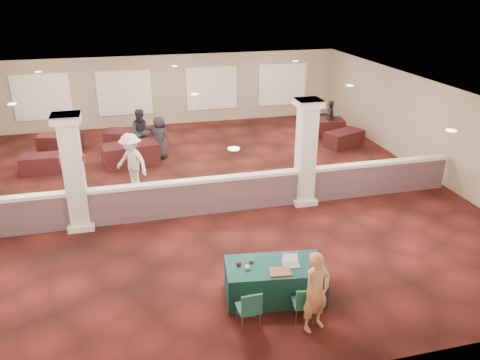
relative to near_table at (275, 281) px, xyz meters
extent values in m
plane|color=#4F1713|center=(-0.71, 5.73, -0.40)|extent=(16.00, 16.00, 0.00)
cube|color=gray|center=(-0.71, 13.73, 1.20)|extent=(16.00, 0.04, 3.20)
cube|color=gray|center=(-0.71, -2.27, 1.20)|extent=(16.00, 0.04, 3.20)
cube|color=gray|center=(7.29, 5.73, 1.20)|extent=(0.04, 16.00, 3.20)
cube|color=silver|center=(-0.71, 5.73, 2.80)|extent=(16.00, 16.00, 0.02)
cube|color=brown|center=(-0.71, 4.23, 0.10)|extent=(15.60, 0.20, 1.00)
cube|color=silver|center=(-0.71, 4.23, 0.65)|extent=(15.60, 0.28, 0.10)
cube|color=silver|center=(-4.21, 4.23, 1.20)|extent=(0.50, 0.50, 3.20)
cube|color=silver|center=(-4.21, 4.23, -0.32)|extent=(0.70, 0.70, 0.16)
cube|color=silver|center=(-4.21, 4.23, 2.70)|extent=(0.72, 0.72, 0.20)
cube|color=silver|center=(2.29, 4.23, 1.20)|extent=(0.50, 0.50, 3.20)
cube|color=silver|center=(2.29, 4.23, -0.32)|extent=(0.70, 0.70, 0.16)
cube|color=silver|center=(2.29, 4.23, 2.70)|extent=(0.72, 0.72, 0.20)
cylinder|color=brown|center=(-4.49, 4.23, 1.60)|extent=(0.12, 0.12, 0.18)
cylinder|color=white|center=(-4.49, 4.23, 1.60)|extent=(0.09, 0.09, 0.10)
cylinder|color=brown|center=(-3.93, 4.23, 1.60)|extent=(0.12, 0.12, 0.18)
cylinder|color=white|center=(-3.93, 4.23, 1.60)|extent=(0.09, 0.09, 0.10)
cube|color=#0D312D|center=(0.00, 0.00, 0.00)|extent=(2.19, 1.31, 0.79)
cube|color=#1E574F|center=(0.33, -0.84, 0.01)|extent=(0.47, 0.47, 0.05)
cube|color=#1E574F|center=(0.30, -1.03, 0.23)|extent=(0.40, 0.10, 0.40)
cylinder|color=gray|center=(0.13, -0.98, -0.21)|extent=(0.02, 0.02, 0.38)
cylinder|color=gray|center=(0.47, -1.04, -0.21)|extent=(0.02, 0.02, 0.38)
cylinder|color=gray|center=(0.18, -0.65, -0.21)|extent=(0.02, 0.02, 0.38)
cylinder|color=gray|center=(0.52, -0.70, -0.21)|extent=(0.02, 0.02, 0.38)
cube|color=#1E574F|center=(-0.78, -0.76, 0.03)|extent=(0.45, 0.45, 0.06)
cube|color=#1E574F|center=(-0.77, -0.96, 0.26)|extent=(0.42, 0.06, 0.41)
cylinder|color=gray|center=(-0.95, -0.94, -0.20)|extent=(0.02, 0.02, 0.39)
cylinder|color=gray|center=(-0.59, -0.93, -0.20)|extent=(0.02, 0.02, 0.39)
cylinder|color=gray|center=(-0.96, -0.59, -0.20)|extent=(0.02, 0.02, 0.39)
cylinder|color=gray|center=(-0.61, -0.57, -0.20)|extent=(0.02, 0.02, 0.39)
imported|color=#E38D62|center=(0.45, -1.12, 0.44)|extent=(0.70, 0.59, 1.67)
cube|color=black|center=(-5.68, 8.73, -0.08)|extent=(1.59, 0.81, 0.64)
cube|color=black|center=(-2.71, 8.73, 0.01)|extent=(2.12, 1.29, 0.81)
cube|color=black|center=(5.79, 8.73, -0.07)|extent=(1.78, 1.33, 0.65)
cube|color=black|center=(-5.37, 11.00, -0.07)|extent=(1.76, 1.12, 0.66)
cube|color=black|center=(-2.71, 10.62, -0.03)|extent=(2.02, 1.51, 0.74)
cube|color=black|center=(5.47, 10.28, -0.02)|extent=(1.97, 1.21, 0.75)
imported|color=black|center=(-2.21, 9.73, 0.51)|extent=(0.89, 0.53, 1.81)
imported|color=silver|center=(-2.71, 6.51, 0.54)|extent=(1.24, 1.25, 1.88)
imported|color=black|center=(5.79, 10.21, 0.38)|extent=(0.78, 1.01, 1.55)
imported|color=black|center=(-1.57, 9.23, 0.42)|extent=(0.90, 0.85, 1.63)
cube|color=#B9B9BE|center=(0.32, -0.10, 0.41)|extent=(0.39, 0.30, 0.02)
cube|color=#B9B9BE|center=(0.33, 0.03, 0.54)|extent=(0.36, 0.06, 0.24)
cube|color=#ACB5CE|center=(0.33, 0.02, 0.52)|extent=(0.32, 0.05, 0.21)
cube|color=#CA4F20|center=(0.02, -0.28, 0.41)|extent=(0.48, 0.38, 0.03)
sphere|color=beige|center=(-0.61, -0.03, 0.46)|extent=(0.12, 0.12, 0.12)
sphere|color=#5B1612|center=(-0.75, 0.16, 0.45)|extent=(0.11, 0.11, 0.11)
sphere|color=#48474C|center=(-0.47, 0.20, 0.45)|extent=(0.11, 0.11, 0.11)
cube|color=#B01213|center=(0.66, -0.40, 0.40)|extent=(0.13, 0.05, 0.01)
camera|label=1|loc=(-2.73, -7.85, 5.89)|focal=35.00mm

